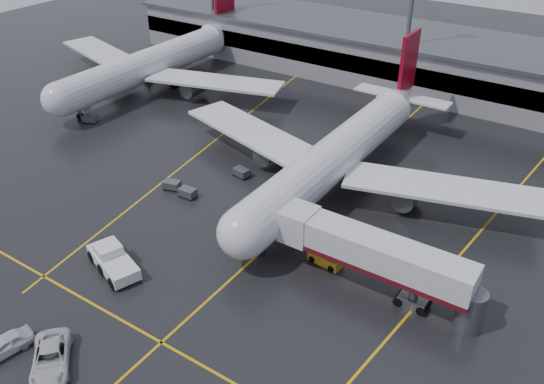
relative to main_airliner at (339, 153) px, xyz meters
The scene contains 19 objects.
ground 10.57m from the main_airliner, 90.00° to the right, with size 220.00×220.00×0.00m, color black.
apron_line_centre 10.57m from the main_airliner, 90.00° to the right, with size 0.25×90.00×0.02m, color gold.
apron_line_stop 31.98m from the main_airliner, 90.00° to the right, with size 60.00×0.25×0.02m, color gold.
apron_line_left 20.44m from the main_airliner, behind, with size 0.25×70.00×0.02m, color gold.
apron_line_right 18.49m from the main_airliner, ahead, with size 0.25×70.00×0.02m, color gold.
terminal 38.23m from the main_airliner, 90.00° to the left, with size 122.00×19.00×8.60m.
light_mast_mid 34.26m from the main_airliner, 98.80° to the left, with size 3.00×1.20×25.45m.
main_airliner is the anchor object (origin of this frame).
second_airliner 43.68m from the main_airliner, 164.05° to the left, with size 48.80×45.60×14.10m.
jet_bridge 19.68m from the main_airliner, 52.90° to the right, with size 19.90×3.40×6.05m.
pushback_tractor 29.24m from the main_airliner, 111.73° to the right, with size 7.39×4.90×2.45m.
belt_loader 16.42m from the main_airliner, 66.33° to the right, with size 3.69×2.02×2.24m.
service_van_a 38.91m from the main_airliner, 98.32° to the right, with size 2.85×6.17×1.71m, color silver.
service_van_d 40.98m from the main_airliner, 104.20° to the right, with size 1.91×4.75×1.62m, color silver.
baggage_cart_a 18.83m from the main_airliner, 136.37° to the right, with size 2.06×1.39×1.12m.
baggage_cart_b 20.71m from the main_airliner, 142.30° to the right, with size 2.28×1.80×1.12m.
baggage_cart_c 12.62m from the main_airliner, 154.14° to the right, with size 2.20×1.64×1.12m.
baggage_cart_d 46.43m from the main_airliner, behind, with size 2.25×1.72×1.12m.
baggage_cart_e 40.13m from the main_airliner, behind, with size 2.31×1.87×1.12m.
Camera 1 is at (26.39, -44.87, 35.81)m, focal length 37.07 mm.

